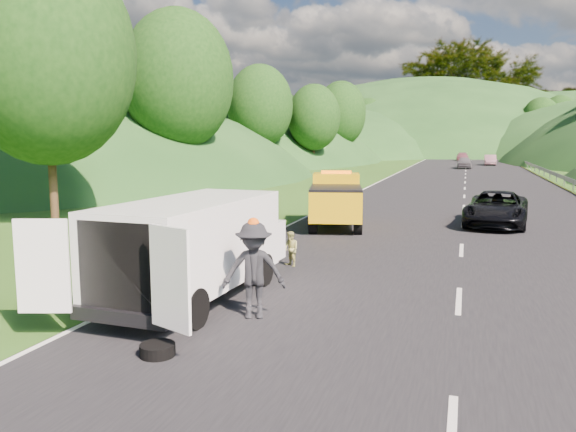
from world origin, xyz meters
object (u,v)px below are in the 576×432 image
(woman, at_px, (217,263))
(suitcase, at_px, (184,249))
(passing_suv, at_px, (496,226))
(tow_truck, at_px, (336,200))
(child, at_px, (291,267))
(spare_tire, at_px, (158,357))
(worker, at_px, (254,318))
(white_van, at_px, (196,243))

(woman, bearing_deg, suitcase, 48.03)
(suitcase, xyz_separation_m, passing_suv, (9.22, 9.74, -0.30))
(tow_truck, height_order, woman, tow_truck)
(child, relative_size, spare_tire, 1.70)
(suitcase, bearing_deg, worker, -49.05)
(spare_tire, xyz_separation_m, passing_suv, (6.01, 16.72, 0.00))
(white_van, height_order, woman, white_van)
(tow_truck, bearing_deg, suitcase, -123.73)
(white_van, bearing_deg, child, 76.85)
(tow_truck, relative_size, spare_tire, 9.46)
(white_van, distance_m, spare_tire, 3.58)
(child, relative_size, passing_suv, 0.19)
(child, distance_m, passing_suv, 11.41)
(woman, distance_m, suitcase, 1.22)
(tow_truck, relative_size, white_van, 0.85)
(child, xyz_separation_m, passing_suv, (5.86, 9.78, 0.00))
(child, distance_m, spare_tire, 6.94)
(passing_suv, bearing_deg, worker, -103.75)
(tow_truck, bearing_deg, white_van, -105.52)
(child, height_order, spare_tire, child)
(tow_truck, height_order, white_van, white_van)
(white_van, xyz_separation_m, suitcase, (-2.32, 3.77, -0.99))
(worker, height_order, suitcase, worker)
(tow_truck, distance_m, passing_suv, 6.77)
(tow_truck, distance_m, worker, 12.22)
(child, relative_size, worker, 0.51)
(worker, xyz_separation_m, suitcase, (-4.01, 4.62, 0.30))
(child, xyz_separation_m, spare_tire, (-0.14, -6.94, 0.00))
(tow_truck, bearing_deg, passing_suv, 7.18)
(tow_truck, distance_m, suitcase, 8.09)
(suitcase, bearing_deg, woman, -10.10)
(woman, bearing_deg, child, -117.59)
(tow_truck, xyz_separation_m, spare_tire, (0.28, -14.48, -1.10))
(spare_tire, bearing_deg, woman, 106.83)
(white_van, xyz_separation_m, spare_tire, (0.89, -3.22, -1.28))
(white_van, bearing_deg, worker, -24.33)
(woman, height_order, spare_tire, woman)
(woman, bearing_deg, passing_suv, -70.88)
(woman, bearing_deg, worker, -179.03)
(child, relative_size, suitcase, 1.67)
(woman, xyz_separation_m, worker, (2.85, -4.41, 0.00))
(white_van, height_order, spare_tire, white_van)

